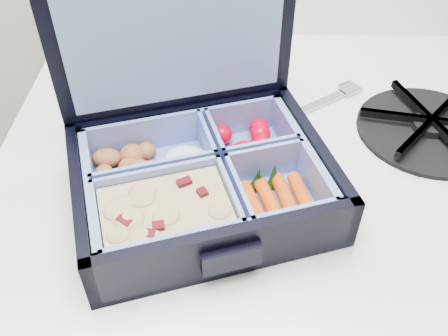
# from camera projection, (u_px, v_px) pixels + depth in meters

# --- Properties ---
(stove) EXTENTS (0.59, 0.59, 0.89)m
(stove) POSITION_uv_depth(u_px,v_px,m) (251.00, 332.00, 0.87)
(stove) COLOR white
(stove) RESTS_ON floor
(bento_box) EXTENTS (0.28, 0.25, 0.06)m
(bento_box) POSITION_uv_depth(u_px,v_px,m) (202.00, 181.00, 0.47)
(bento_box) COLOR black
(bento_box) RESTS_ON stove
(burner_grate) EXTENTS (0.19, 0.19, 0.02)m
(burner_grate) POSITION_uv_depth(u_px,v_px,m) (430.00, 124.00, 0.56)
(burner_grate) COLOR black
(burner_grate) RESTS_ON stove
(burner_grate_rear) EXTENTS (0.20, 0.20, 0.02)m
(burner_grate_rear) POSITION_uv_depth(u_px,v_px,m) (124.00, 72.00, 0.65)
(burner_grate_rear) COLOR black
(burner_grate_rear) RESTS_ON stove
(fork) EXTENTS (0.15, 0.11, 0.01)m
(fork) POSITION_uv_depth(u_px,v_px,m) (302.00, 111.00, 0.60)
(fork) COLOR #ACACAC
(fork) RESTS_ON stove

